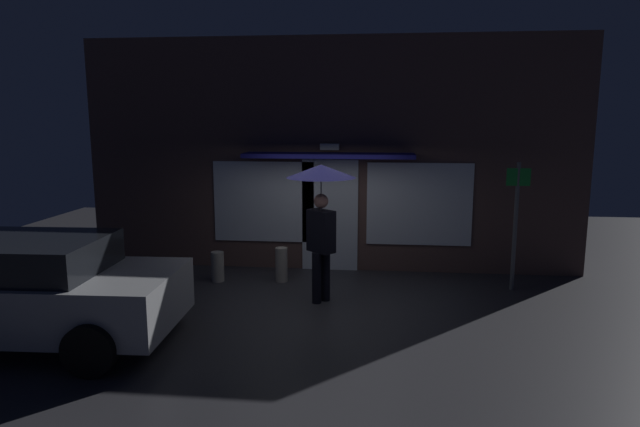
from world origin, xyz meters
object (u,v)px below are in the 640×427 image
Objects in this scene: sidewalk_bollard_2 at (218,267)px; person_with_umbrella at (321,195)px; sidewalk_bollard at (281,265)px; street_sign_post at (516,218)px; parked_car at (12,289)px.

person_with_umbrella is at bearing -24.90° from sidewalk_bollard_2.
person_with_umbrella reaches higher than sidewalk_bollard.
street_sign_post is at bearing 0.65° from sidewalk_bollard_2.
parked_car is at bearing -110.16° from person_with_umbrella.
parked_car is 7.86m from street_sign_post.
street_sign_post is at bearing 58.88° from person_with_umbrella.
street_sign_post is 3.52× the size of sidewalk_bollard.
sidewalk_bollard is at bearing 43.26° from parked_car.
parked_car is at bearing -122.12° from sidewalk_bollard_2.
sidewalk_bollard_2 is (-2.03, 0.94, -1.50)m from person_with_umbrella.
sidewalk_bollard is at bearing 179.30° from street_sign_post.
person_with_umbrella is 3.46m from street_sign_post.
street_sign_post is at bearing -0.70° from sidewalk_bollard.
parked_car is at bearing -134.47° from sidewalk_bollard.
sidewalk_bollard is 1.19m from sidewalk_bollard_2.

